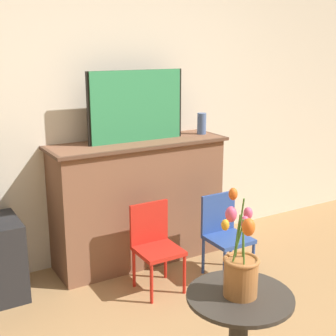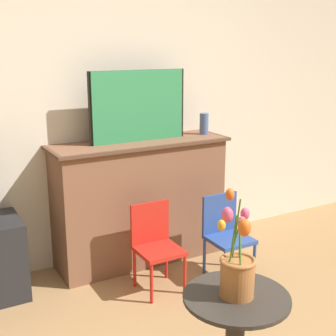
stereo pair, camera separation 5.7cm
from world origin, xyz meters
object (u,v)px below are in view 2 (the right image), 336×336
at_px(chair_red, 155,242).
at_px(vase_tulips, 237,268).
at_px(painting, 138,106).
at_px(chair_blue, 225,231).

relative_size(chair_red, vase_tulips, 1.23).
xyz_separation_m(painting, chair_red, (-0.12, -0.49, -0.93)).
bearing_deg(vase_tulips, chair_red, 81.14).
distance_m(chair_red, chair_blue, 0.57).
height_order(painting, vase_tulips, painting).
bearing_deg(painting, chair_red, -103.37).
relative_size(chair_red, chair_blue, 1.00).
xyz_separation_m(painting, chair_blue, (0.45, -0.58, -0.93)).
distance_m(chair_blue, vase_tulips, 1.38).
bearing_deg(chair_red, vase_tulips, -98.86).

